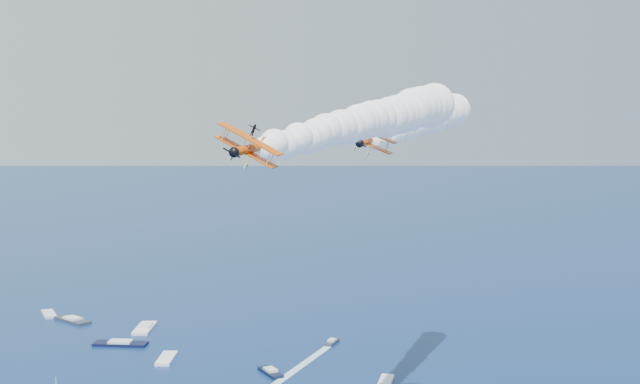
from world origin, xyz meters
name	(u,v)px	position (x,y,z in m)	size (l,w,h in m)	color
biplane_lead	(367,141)	(17.28, 39.68, 55.42)	(7.90, 8.86, 5.34)	#E35004
biplane_trail	(248,149)	(-15.26, 6.58, 55.94)	(6.42, 7.21, 4.34)	#D94904
smoke_trail_lead	(421,123)	(41.65, 61.78, 57.95)	(51.33, 47.21, 12.09)	white
smoke_trail_trail	(368,121)	(10.30, 27.29, 58.47)	(53.49, 44.68, 12.09)	white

